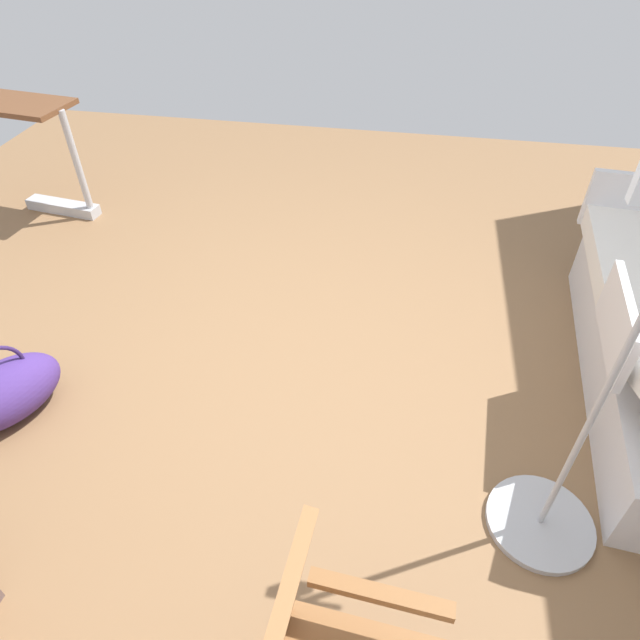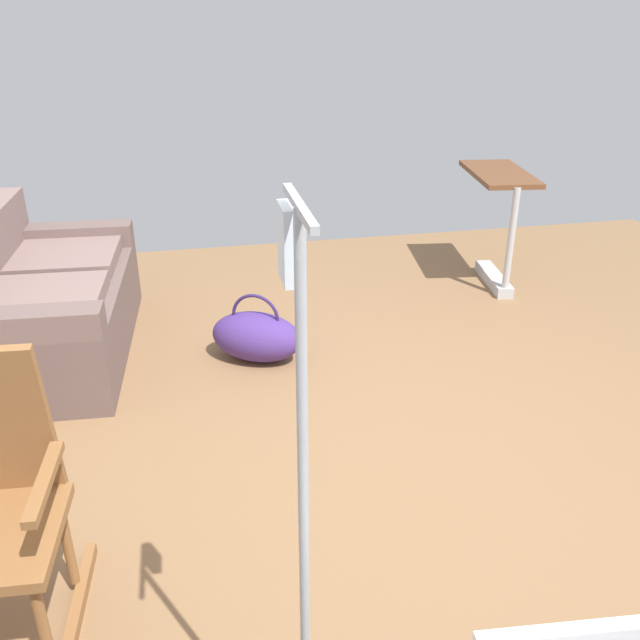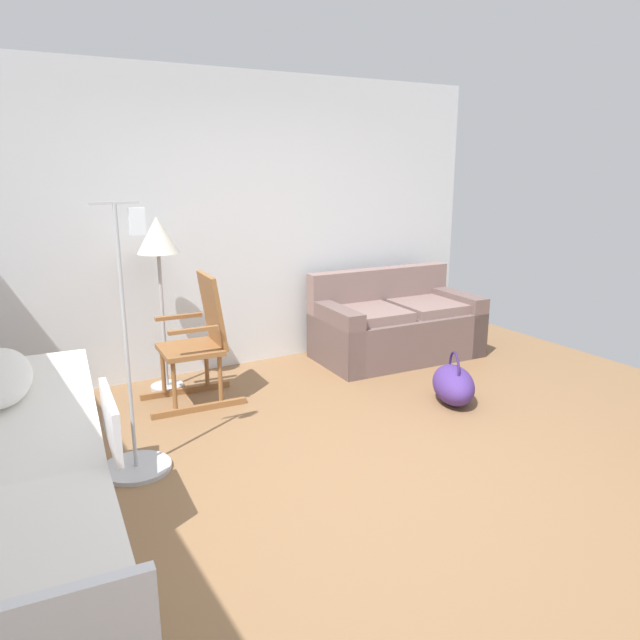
% 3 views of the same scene
% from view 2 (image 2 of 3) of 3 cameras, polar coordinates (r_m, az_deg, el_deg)
% --- Properties ---
extents(ground_plane, '(6.75, 6.75, 0.00)m').
position_cam_2_polar(ground_plane, '(3.29, 8.72, -12.62)').
color(ground_plane, olive).
extents(couch, '(1.65, 0.94, 0.85)m').
position_cam_2_polar(couch, '(4.44, -21.86, 0.99)').
color(couch, '#68534F').
rests_on(couch, ground).
extents(overbed_table, '(0.87, 0.50, 0.84)m').
position_cam_2_polar(overbed_table, '(5.32, 14.70, 8.53)').
color(overbed_table, '#B2B5BA').
rests_on(overbed_table, ground).
extents(duffel_bag, '(0.55, 0.64, 0.43)m').
position_cam_2_polar(duffel_bag, '(4.13, -5.34, -1.34)').
color(duffel_bag, '#472D7A').
rests_on(duffel_bag, ground).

